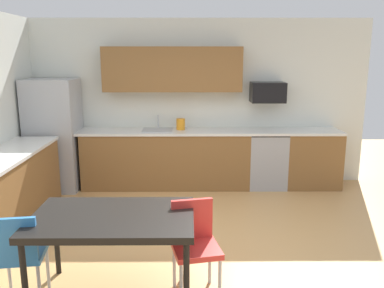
% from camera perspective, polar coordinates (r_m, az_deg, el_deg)
% --- Properties ---
extents(ground_plane, '(12.00, 12.00, 0.00)m').
position_cam_1_polar(ground_plane, '(4.62, 0.09, -14.98)').
color(ground_plane, tan).
extents(wall_back, '(5.80, 0.10, 2.70)m').
position_cam_1_polar(wall_back, '(6.79, -0.10, 5.92)').
color(wall_back, silver).
rests_on(wall_back, ground).
extents(cabinet_run_back, '(2.67, 0.60, 0.90)m').
position_cam_1_polar(cabinet_run_back, '(6.62, -3.66, -2.21)').
color(cabinet_run_back, brown).
rests_on(cabinet_run_back, ground).
extents(cabinet_run_back_right, '(0.88, 0.60, 0.90)m').
position_cam_1_polar(cabinet_run_back_right, '(6.91, 16.43, -2.09)').
color(cabinet_run_back_right, brown).
rests_on(cabinet_run_back_right, ground).
extents(cabinet_run_left, '(0.60, 2.00, 0.90)m').
position_cam_1_polar(cabinet_run_left, '(5.65, -24.14, -5.93)').
color(cabinet_run_left, brown).
rests_on(cabinet_run_left, ground).
extents(countertop_back, '(4.80, 0.64, 0.04)m').
position_cam_1_polar(countertop_back, '(6.51, -0.08, 1.80)').
color(countertop_back, silver).
rests_on(countertop_back, cabinet_run_back).
extents(countertop_left, '(0.64, 2.00, 0.04)m').
position_cam_1_polar(countertop_left, '(5.53, -24.58, -1.30)').
color(countertop_left, silver).
rests_on(countertop_left, cabinet_run_left).
extents(upper_cabinets_back, '(2.20, 0.34, 0.70)m').
position_cam_1_polar(upper_cabinets_back, '(6.53, -2.77, 10.48)').
color(upper_cabinets_back, brown).
extents(refrigerator, '(0.76, 0.70, 1.76)m').
position_cam_1_polar(refrigerator, '(6.79, -18.82, 1.22)').
color(refrigerator, '#9EA0A5').
rests_on(refrigerator, ground).
extents(oven_range, '(0.60, 0.60, 0.91)m').
position_cam_1_polar(oven_range, '(6.73, 10.41, -2.11)').
color(oven_range, '#999BA0').
rests_on(oven_range, ground).
extents(microwave, '(0.54, 0.36, 0.32)m').
position_cam_1_polar(microwave, '(6.64, 10.62, 7.18)').
color(microwave, black).
extents(sink_basin, '(0.48, 0.40, 0.14)m').
position_cam_1_polar(sink_basin, '(6.54, -4.88, 1.44)').
color(sink_basin, '#A5A8AD').
rests_on(sink_basin, countertop_back).
extents(sink_faucet, '(0.02, 0.02, 0.24)m').
position_cam_1_polar(sink_faucet, '(6.68, -4.79, 3.08)').
color(sink_faucet, '#B2B5BA').
rests_on(sink_faucet, countertop_back).
extents(dining_table, '(1.40, 0.90, 0.78)m').
position_cam_1_polar(dining_table, '(3.64, -11.08, -10.73)').
color(dining_table, black).
rests_on(dining_table, ground).
extents(chair_near_table, '(0.47, 0.47, 0.85)m').
position_cam_1_polar(chair_near_table, '(3.73, 0.36, -13.38)').
color(chair_near_table, red).
rests_on(chair_near_table, ground).
extents(chair_far_side, '(0.45, 0.45, 0.85)m').
position_cam_1_polar(chair_far_side, '(3.83, -23.28, -13.73)').
color(chair_far_side, '#2D72B7').
rests_on(chair_far_side, ground).
extents(kettle, '(0.14, 0.14, 0.20)m').
position_cam_1_polar(kettle, '(6.54, -1.61, 2.74)').
color(kettle, orange).
rests_on(kettle, countertop_back).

